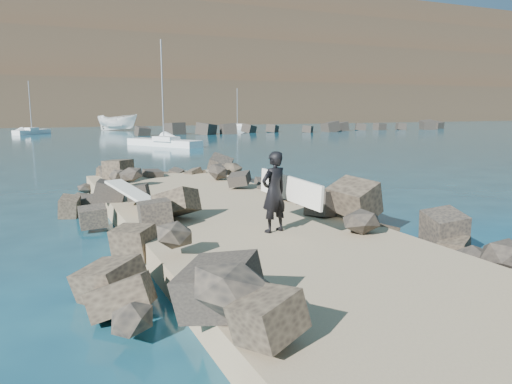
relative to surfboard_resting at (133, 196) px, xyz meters
The scene contains 15 objects.
ground 3.58m from the surfboard_resting, 41.94° to the right, with size 800.00×800.00×0.00m, color #0F384C.
jetty 5.04m from the surfboard_resting, 59.29° to the right, with size 6.00×26.00×0.60m, color #8C7759.
riprap_left 3.84m from the surfboard_resting, 95.33° to the right, with size 2.60×22.00×1.00m, color black.
riprap_right 6.66m from the surfboard_resting, 34.82° to the right, with size 2.60×22.00×1.00m, color black.
breakwater_secondary 64.72m from the surfboard_resting, 54.54° to the left, with size 52.00×4.00×1.20m, color black.
headland 158.92m from the surfboard_resting, 85.45° to the left, with size 360.00×140.00×32.00m, color #2D4919.
surfboard_resting is the anchor object (origin of this frame).
boat_imported 69.78m from the surfboard_resting, 81.29° to the left, with size 2.61×6.94×2.68m, color white.
surfer_with_board 4.91m from the surfboard_resting, 55.54° to the right, with size 1.10×2.47×2.00m.
radome 188.36m from the surfboard_resting, 57.84° to the left, with size 11.10×11.10×17.57m.
sailboat_b 62.08m from the surfboard_resting, 92.13° to the left, with size 5.06×5.48×7.48m.
sailboat_d 72.01m from the surfboard_resting, 65.23° to the left, with size 2.14×5.94×7.14m.
sailboat_f 102.64m from the surfboard_resting, 68.08° to the left, with size 1.26×5.04×6.26m.
sailboat_c 33.99m from the surfboard_resting, 74.42° to the left, with size 5.84×8.35×10.14m.
headland_buildings 154.70m from the surfboard_resting, 82.64° to the left, with size 137.50×30.50×5.00m.
Camera 1 is at (-5.23, -12.54, 3.64)m, focal length 35.00 mm.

